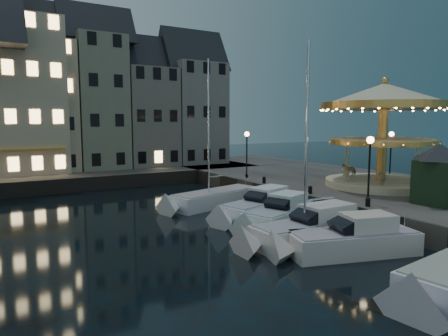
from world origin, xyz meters
TOP-DOWN VIEW (x-y plane):
  - ground at (0.00, 0.00)m, footprint 160.00×160.00m
  - quay_east at (14.00, 6.00)m, footprint 16.00×56.00m
  - quay_north at (-8.00, 28.00)m, footprint 44.00×12.00m
  - quaywall_e at (6.00, 6.00)m, footprint 0.15×44.00m
  - quaywall_n at (-6.00, 22.00)m, footprint 48.00×0.15m
  - streetlamp_b at (7.20, 1.00)m, footprint 0.44×0.44m
  - streetlamp_c at (7.20, 14.50)m, footprint 0.44×0.44m
  - streetlamp_d at (18.50, 8.00)m, footprint 0.44×0.44m
  - bollard_b at (6.60, 0.50)m, footprint 0.30×0.30m
  - bollard_c at (6.60, 5.50)m, footprint 0.30×0.30m
  - bollard_d at (6.60, 11.00)m, footprint 0.30×0.30m
  - townhouse_nc at (-8.00, 30.00)m, footprint 6.82×8.00m
  - townhouse_nd at (-2.25, 30.00)m, footprint 5.50×8.00m
  - townhouse_ne at (3.20, 30.00)m, footprint 6.16×8.00m
  - townhouse_nf at (9.25, 30.00)m, footprint 6.82×8.00m
  - motorboat_b at (1.64, -2.36)m, footprint 7.33×3.95m
  - motorboat_c at (1.48, -0.02)m, footprint 8.36×2.20m
  - motorboat_d at (2.04, 3.28)m, footprint 6.73×4.17m
  - motorboat_e at (2.34, 5.83)m, footprint 7.52×4.10m
  - motorboat_f at (1.32, 10.55)m, footprint 8.59×4.24m
  - carousel at (13.56, 5.09)m, footprint 9.66×9.66m
  - ticket_kiosk at (10.75, -1.27)m, footprint 3.62×3.62m

SIDE VIEW (x-z plane):
  - ground at x=0.00m, z-range 0.00..0.00m
  - motorboat_f at x=1.32m, z-range -5.19..6.24m
  - motorboat_d at x=2.04m, z-range -0.44..1.71m
  - motorboat_b at x=1.64m, z-range -0.44..1.71m
  - motorboat_e at x=2.34m, z-range -0.44..1.71m
  - quay_east at x=14.00m, z-range 0.00..1.30m
  - quay_north at x=-8.00m, z-range 0.00..1.30m
  - quaywall_e at x=6.00m, z-range 0.00..1.30m
  - quaywall_n at x=-6.00m, z-range 0.00..1.30m
  - motorboat_c at x=1.48m, z-range -4.89..6.24m
  - bollard_b at x=6.60m, z-range 1.32..1.89m
  - bollard_c at x=6.60m, z-range 1.32..1.89m
  - bollard_d at x=6.60m, z-range 1.32..1.89m
  - ticket_kiosk at x=10.75m, z-range 1.70..5.94m
  - streetlamp_b at x=7.20m, z-range 1.93..6.10m
  - streetlamp_c at x=7.20m, z-range 1.93..6.10m
  - streetlamp_d at x=18.50m, z-range 1.93..6.10m
  - carousel at x=13.56m, z-range 2.64..11.10m
  - townhouse_ne at x=3.20m, z-range 1.38..14.18m
  - townhouse_nf at x=9.25m, z-range 1.38..15.18m
  - townhouse_nc at x=-8.00m, z-range 1.38..16.18m
  - townhouse_nd at x=-2.25m, z-range 1.38..17.18m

